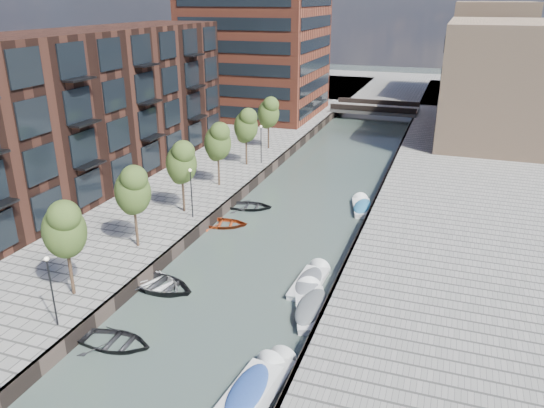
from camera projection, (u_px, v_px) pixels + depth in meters
The scene contains 31 objects.
water at pixel (326, 179), 55.14m from camera, with size 300.00×300.00×0.00m, color #38473F.
quay_left at pixel (45, 145), 65.98m from camera, with size 60.00×140.00×1.00m, color gray.
quay_right at pixel (491, 191), 50.06m from camera, with size 20.00×140.00×1.00m, color gray.
quay_wall_left at pixel (271, 168), 56.83m from camera, with size 0.25×140.00×1.00m, color #332823.
quay_wall_right at pixel (386, 180), 53.09m from camera, with size 0.25×140.00×1.00m, color #332823.
far_closure at pixel (396, 88), 107.75m from camera, with size 80.00×40.00×1.00m, color gray.
apartment_block at pixel (96, 108), 49.56m from camera, with size 8.00×38.00×14.00m, color black.
tower at pixel (257, 9), 76.53m from camera, with size 18.00×18.00×30.00m, color brown.
tan_block_near at pixel (494, 79), 66.69m from camera, with size 12.00×25.00×14.00m, color tan.
tan_block_far at pixel (489, 52), 89.21m from camera, with size 12.00×20.00×16.00m, color tan.
bridge at pixel (375, 109), 82.79m from camera, with size 13.00×6.00×1.30m.
tree_1 at pixel (64, 228), 30.30m from camera, with size 2.50×2.50×5.95m.
tree_2 at pixel (132, 189), 36.46m from camera, with size 2.50×2.50×5.95m.
tree_3 at pixel (181, 161), 42.62m from camera, with size 2.50×2.50×5.95m.
tree_4 at pixel (218, 141), 48.78m from camera, with size 2.50×2.50×5.95m.
tree_5 at pixel (246, 125), 54.94m from camera, with size 2.50×2.50×5.95m.
tree_6 at pixel (268, 112), 61.10m from camera, with size 2.50×2.50×5.95m.
lamp_0 at pixel (51, 284), 27.91m from camera, with size 0.24×0.24×4.12m.
lamp_1 at pixel (191, 188), 41.99m from camera, with size 0.24×0.24×4.12m.
lamp_2 at pixel (261, 140), 56.07m from camera, with size 0.24×0.24×4.12m.
sloop_0 at pixel (115, 345), 28.74m from camera, with size 3.01×4.21×0.87m, color black.
sloop_1 at pixel (160, 288), 34.34m from camera, with size 3.61×5.05×1.05m, color black.
sloop_2 at pixel (223, 226), 43.79m from camera, with size 2.96×4.15×0.86m, color #993210.
sloop_3 at pixel (155, 286), 34.64m from camera, with size 3.37×4.72×0.98m, color silver.
sloop_4 at pixel (249, 208), 47.41m from camera, with size 3.02×4.23×0.88m, color black.
motorboat_0 at pixel (252, 388), 25.26m from camera, with size 2.18×5.10×1.65m.
motorboat_1 at pixel (310, 305), 32.06m from camera, with size 3.31×5.44×1.71m.
motorboat_2 at pixel (269, 381), 25.95m from camera, with size 1.94×4.82×1.57m.
motorboat_3 at pixel (362, 207), 47.31m from camera, with size 2.58×4.69×1.49m.
motorboat_4 at pixel (311, 281), 34.89m from camera, with size 1.80×4.73×1.56m.
car at pixel (449, 118), 74.74m from camera, with size 1.62×4.02×1.37m, color #919596.
Camera 1 is at (11.87, -11.28, 17.59)m, focal length 35.00 mm.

